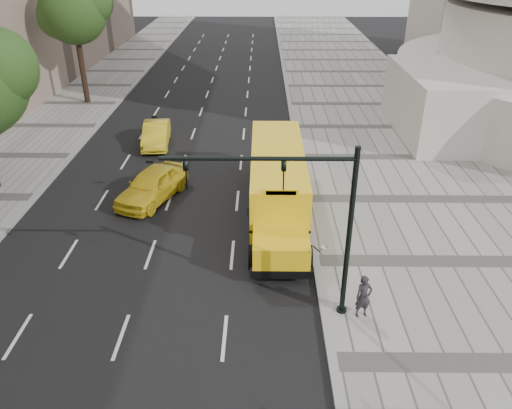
{
  "coord_description": "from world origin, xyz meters",
  "views": [
    {
      "loc": [
        3.7,
        -22.72,
        11.84
      ],
      "look_at": [
        3.5,
        -4.0,
        1.9
      ],
      "focal_mm": 35.0,
      "sensor_mm": 36.0,
      "label": 1
    }
  ],
  "objects_px": {
    "taxi_far": "(156,134)",
    "pedestrian": "(364,297)",
    "tree_c": "(74,10)",
    "taxi_near": "(152,185)",
    "traffic_signal": "(307,214)",
    "school_bus": "(277,178)"
  },
  "relations": [
    {
      "from": "taxi_far",
      "to": "school_bus",
      "type": "bearing_deg",
      "value": -55.3
    },
    {
      "from": "tree_c",
      "to": "taxi_far",
      "type": "height_order",
      "value": "tree_c"
    },
    {
      "from": "school_bus",
      "to": "tree_c",
      "type": "bearing_deg",
      "value": 129.52
    },
    {
      "from": "tree_c",
      "to": "school_bus",
      "type": "xyz_separation_m",
      "value": [
        14.91,
        -18.07,
        -5.43
      ]
    },
    {
      "from": "pedestrian",
      "to": "traffic_signal",
      "type": "bearing_deg",
      "value": 160.89
    },
    {
      "from": "taxi_far",
      "to": "pedestrian",
      "type": "distance_m",
      "value": 19.78
    },
    {
      "from": "taxi_far",
      "to": "traffic_signal",
      "type": "xyz_separation_m",
      "value": [
        8.29,
        -16.62,
        3.36
      ]
    },
    {
      "from": "tree_c",
      "to": "taxi_near",
      "type": "height_order",
      "value": "tree_c"
    },
    {
      "from": "school_bus",
      "to": "taxi_near",
      "type": "xyz_separation_m",
      "value": [
        -6.33,
        1.11,
        -0.95
      ]
    },
    {
      "from": "taxi_near",
      "to": "traffic_signal",
      "type": "bearing_deg",
      "value": -29.89
    },
    {
      "from": "traffic_signal",
      "to": "taxi_far",
      "type": "bearing_deg",
      "value": 116.52
    },
    {
      "from": "tree_c",
      "to": "traffic_signal",
      "type": "distance_m",
      "value": 30.33
    },
    {
      "from": "school_bus",
      "to": "pedestrian",
      "type": "distance_m",
      "value": 8.49
    },
    {
      "from": "school_bus",
      "to": "pedestrian",
      "type": "relative_size",
      "value": 7.07
    },
    {
      "from": "tree_c",
      "to": "pedestrian",
      "type": "xyz_separation_m",
      "value": [
        17.67,
        -26.06,
        -6.23
      ]
    },
    {
      "from": "taxi_near",
      "to": "pedestrian",
      "type": "height_order",
      "value": "pedestrian"
    },
    {
      "from": "pedestrian",
      "to": "traffic_signal",
      "type": "xyz_separation_m",
      "value": [
        -2.08,
        0.23,
        3.12
      ]
    },
    {
      "from": "tree_c",
      "to": "taxi_far",
      "type": "xyz_separation_m",
      "value": [
        7.31,
        -9.21,
        -6.46
      ]
    },
    {
      "from": "tree_c",
      "to": "taxi_near",
      "type": "bearing_deg",
      "value": -63.18
    },
    {
      "from": "taxi_far",
      "to": "taxi_near",
      "type": "bearing_deg",
      "value": -86.65
    },
    {
      "from": "tree_c",
      "to": "traffic_signal",
      "type": "xyz_separation_m",
      "value": [
        15.6,
        -25.83,
        -3.11
      ]
    },
    {
      "from": "taxi_far",
      "to": "pedestrian",
      "type": "xyz_separation_m",
      "value": [
        10.37,
        -16.84,
        0.23
      ]
    }
  ]
}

